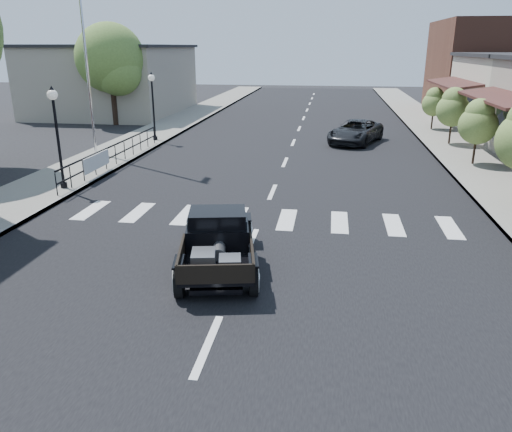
# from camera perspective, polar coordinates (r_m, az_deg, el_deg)

# --- Properties ---
(ground) EXTENTS (120.00, 120.00, 0.00)m
(ground) POSITION_cam_1_polar(r_m,az_deg,el_deg) (11.80, -2.08, -6.68)
(ground) COLOR black
(ground) RESTS_ON ground
(road) EXTENTS (14.00, 80.00, 0.02)m
(road) POSITION_cam_1_polar(r_m,az_deg,el_deg) (26.04, 3.95, 7.56)
(road) COLOR black
(road) RESTS_ON ground
(road_markings) EXTENTS (12.00, 60.00, 0.06)m
(road_markings) POSITION_cam_1_polar(r_m,az_deg,el_deg) (21.18, 2.83, 4.93)
(road_markings) COLOR silver
(road_markings) RESTS_ON ground
(sidewalk_left) EXTENTS (3.00, 80.00, 0.15)m
(sidewalk_left) POSITION_cam_1_polar(r_m,az_deg,el_deg) (27.99, -13.84, 7.99)
(sidewalk_left) COLOR gray
(sidewalk_left) RESTS_ON ground
(sidewalk_right) EXTENTS (3.00, 80.00, 0.15)m
(sidewalk_right) POSITION_cam_1_polar(r_m,az_deg,el_deg) (26.76, 22.53, 6.62)
(sidewalk_right) COLOR gray
(sidewalk_right) RESTS_ON ground
(low_building_left) EXTENTS (10.00, 12.00, 5.00)m
(low_building_left) POSITION_cam_1_polar(r_m,az_deg,el_deg) (42.12, -15.88, 14.63)
(low_building_left) COLOR gray
(low_building_left) RESTS_ON ground
(far_building_right) EXTENTS (11.00, 10.00, 7.00)m
(far_building_right) POSITION_cam_1_polar(r_m,az_deg,el_deg) (44.59, 27.05, 14.84)
(far_building_right) COLOR brown
(far_building_right) RESTS_ON ground
(railing) EXTENTS (0.08, 10.00, 1.00)m
(railing) POSITION_cam_1_polar(r_m,az_deg,el_deg) (22.90, -15.77, 6.98)
(railing) COLOR black
(railing) RESTS_ON sidewalk_left
(banner) EXTENTS (0.04, 2.20, 0.60)m
(banner) POSITION_cam_1_polar(r_m,az_deg,el_deg) (21.14, -17.68, 5.29)
(banner) COLOR silver
(banner) RESTS_ON sidewalk_left
(lamp_post_b) EXTENTS (0.36, 0.36, 3.64)m
(lamp_post_b) POSITION_cam_1_polar(r_m,az_deg,el_deg) (19.30, -21.70, 8.24)
(lamp_post_b) COLOR black
(lamp_post_b) RESTS_ON sidewalk_left
(lamp_post_c) EXTENTS (0.36, 0.36, 3.64)m
(lamp_post_c) POSITION_cam_1_polar(r_m,az_deg,el_deg) (28.32, -11.66, 12.15)
(lamp_post_c) COLOR black
(lamp_post_c) RESTS_ON sidewalk_left
(flagpole) EXTENTS (0.12, 0.12, 13.10)m
(flagpole) POSITION_cam_1_polar(r_m,az_deg,el_deg) (25.15, -19.39, 21.55)
(flagpole) COLOR silver
(flagpole) RESTS_ON sidewalk_left
(big_tree_far) EXTENTS (4.50, 4.50, 6.61)m
(big_tree_far) POSITION_cam_1_polar(r_m,az_deg,el_deg) (35.59, -16.17, 15.26)
(big_tree_far) COLOR #527130
(big_tree_far) RESTS_ON ground
(small_tree_c) EXTENTS (1.64, 1.64, 2.73)m
(small_tree_c) POSITION_cam_1_polar(r_m,az_deg,el_deg) (23.95, 23.92, 8.68)
(small_tree_c) COLOR olive
(small_tree_c) RESTS_ON sidewalk_right
(small_tree_d) EXTENTS (1.70, 1.70, 2.83)m
(small_tree_d) POSITION_cam_1_polar(r_m,az_deg,el_deg) (28.62, 21.50, 10.50)
(small_tree_d) COLOR olive
(small_tree_d) RESTS_ON sidewalk_right
(small_tree_e) EXTENTS (1.47, 1.47, 2.45)m
(small_tree_e) POSITION_cam_1_polar(r_m,az_deg,el_deg) (33.63, 19.62, 11.44)
(small_tree_e) COLOR olive
(small_tree_e) RESTS_ON sidewalk_right
(hotrod_pickup) EXTENTS (2.68, 4.41, 1.43)m
(hotrod_pickup) POSITION_cam_1_polar(r_m,az_deg,el_deg) (11.88, -4.39, -2.78)
(hotrod_pickup) COLOR black
(hotrod_pickup) RESTS_ON ground
(second_car) EXTENTS (3.50, 4.92, 1.25)m
(second_car) POSITION_cam_1_polar(r_m,az_deg,el_deg) (28.28, 11.31, 9.40)
(second_car) COLOR black
(second_car) RESTS_ON ground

